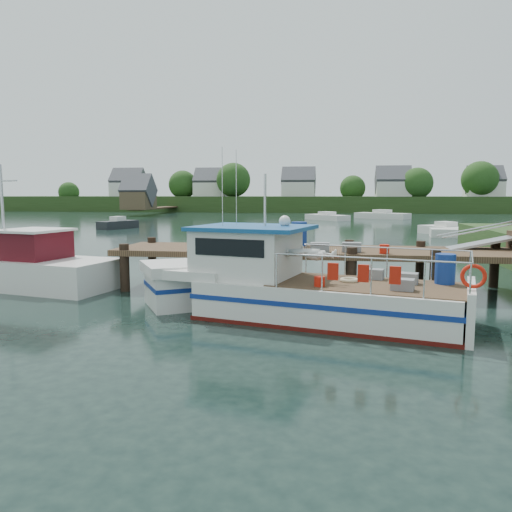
# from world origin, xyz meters

# --- Properties ---
(ground_plane) EXTENTS (160.00, 160.00, 0.00)m
(ground_plane) POSITION_xyz_m (0.00, 0.00, 0.00)
(ground_plane) COLOR black
(far_shore) EXTENTS (140.00, 42.55, 9.22)m
(far_shore) POSITION_xyz_m (0.01, 82.37, 2.10)
(far_shore) COLOR #28421B
(far_shore) RESTS_ON ground
(dock) EXTENTS (16.60, 3.00, 4.78)m
(dock) POSITION_xyz_m (6.51, 0.01, 2.24)
(dock) COLOR #4A3623
(dock) RESTS_ON ground
(lobster_boat) EXTENTS (9.30, 4.54, 4.49)m
(lobster_boat) POSITION_xyz_m (0.21, -3.98, 0.81)
(lobster_boat) COLOR silver
(lobster_boat) RESTS_ON ground
(work_boat) EXTENTS (8.18, 3.85, 4.28)m
(work_boat) POSITION_xyz_m (-9.70, -1.02, 0.68)
(work_boat) COLOR silver
(work_boat) RESTS_ON ground
(moored_rowboat) EXTENTS (3.44, 3.30, 1.04)m
(moored_rowboat) POSITION_xyz_m (-3.10, 11.18, 0.38)
(moored_rowboat) COLOR #4A3623
(moored_rowboat) RESTS_ON ground
(moored_far) EXTENTS (7.43, 6.02, 1.23)m
(moored_far) POSITION_xyz_m (8.01, 52.41, 0.46)
(moored_far) COLOR silver
(moored_far) RESTS_ON ground
(moored_a) EXTENTS (5.45, 2.21, 0.98)m
(moored_a) POSITION_xyz_m (-18.25, 12.66, 0.36)
(moored_a) COLOR silver
(moored_a) RESTS_ON ground
(moored_b) EXTENTS (3.88, 5.02, 1.07)m
(moored_b) POSITION_xyz_m (10.45, 25.15, 0.40)
(moored_b) COLOR silver
(moored_b) RESTS_ON ground
(moored_c) EXTENTS (6.66, 2.90, 1.02)m
(moored_c) POSITION_xyz_m (12.09, 22.76, 0.38)
(moored_c) COLOR silver
(moored_c) RESTS_ON ground
(moored_d) EXTENTS (5.86, 6.29, 1.09)m
(moored_d) POSITION_xyz_m (0.67, 47.43, 0.41)
(moored_d) COLOR silver
(moored_d) RESTS_ON ground
(moored_e) EXTENTS (2.87, 4.45, 1.17)m
(moored_e) POSITION_xyz_m (-19.00, 28.31, 0.43)
(moored_e) COLOR black
(moored_e) RESTS_ON ground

